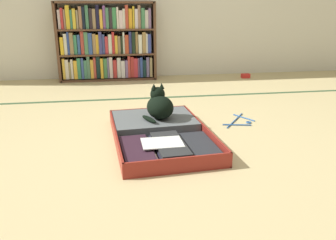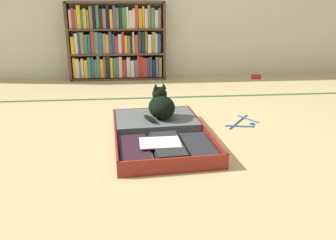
# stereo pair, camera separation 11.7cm
# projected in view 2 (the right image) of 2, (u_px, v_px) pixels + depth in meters

# --- Properties ---
(ground_plane) EXTENTS (10.00, 10.00, 0.00)m
(ground_plane) POSITION_uv_depth(u_px,v_px,m) (160.00, 153.00, 2.05)
(ground_plane) COLOR tan
(tatami_border) EXTENTS (4.80, 0.05, 0.00)m
(tatami_border) POSITION_uv_depth(u_px,v_px,m) (149.00, 98.00, 3.28)
(tatami_border) COLOR #355333
(tatami_border) RESTS_ON ground_plane
(bookshelf) EXTENTS (1.14, 0.23, 0.90)m
(bookshelf) POSITION_uv_depth(u_px,v_px,m) (117.00, 43.00, 4.01)
(bookshelf) COLOR brown
(bookshelf) RESTS_ON ground_plane
(open_suitcase) EXTENTS (0.66, 0.99, 0.09)m
(open_suitcase) POSITION_uv_depth(u_px,v_px,m) (159.00, 132.00, 2.27)
(open_suitcase) COLOR maroon
(open_suitcase) RESTS_ON ground_plane
(black_cat) EXTENTS (0.25, 0.27, 0.24)m
(black_cat) POSITION_uv_depth(u_px,v_px,m) (161.00, 106.00, 2.38)
(black_cat) COLOR black
(black_cat) RESTS_ON open_suitcase
(clothes_hanger) EXTENTS (0.27, 0.32, 0.01)m
(clothes_hanger) POSITION_uv_depth(u_px,v_px,m) (243.00, 122.00, 2.57)
(clothes_hanger) COLOR #29589D
(clothes_hanger) RESTS_ON ground_plane
(small_red_pouch) EXTENTS (0.10, 0.07, 0.05)m
(small_red_pouch) POSITION_uv_depth(u_px,v_px,m) (256.00, 77.00, 4.15)
(small_red_pouch) COLOR red
(small_red_pouch) RESTS_ON ground_plane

